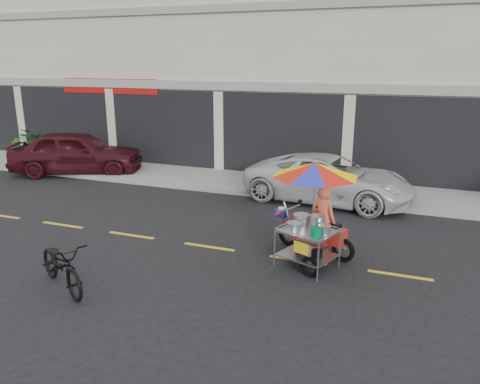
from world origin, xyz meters
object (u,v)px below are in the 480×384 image
(maroon_sedan, at_px, (77,153))
(food_vendor_rig, at_px, (316,198))
(white_pickup, at_px, (329,179))
(near_bicycle, at_px, (62,265))

(maroon_sedan, xyz_separation_m, food_vendor_rig, (9.53, -4.56, 0.59))
(maroon_sedan, relative_size, white_pickup, 0.95)
(near_bicycle, xyz_separation_m, food_vendor_rig, (3.97, 2.70, 0.90))
(near_bicycle, bearing_deg, food_vendor_rig, -27.08)
(food_vendor_rig, bearing_deg, white_pickup, 116.39)
(maroon_sedan, distance_m, near_bicycle, 9.15)
(near_bicycle, distance_m, food_vendor_rig, 4.89)
(white_pickup, bearing_deg, maroon_sedan, 94.74)
(near_bicycle, bearing_deg, white_pickup, 2.54)
(maroon_sedan, distance_m, food_vendor_rig, 10.58)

